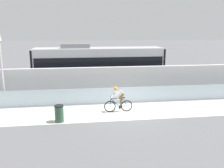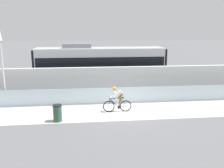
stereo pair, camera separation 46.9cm
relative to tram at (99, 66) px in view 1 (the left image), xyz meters
The scene contains 10 objects.
ground_plane 7.18m from the tram, 81.26° to the right, with size 200.00×200.00×0.00m, color slate.
bike_path_deck 7.18m from the tram, 81.26° to the right, with size 32.00×3.20×0.01m, color silver.
glass_parapet 5.28m from the tram, 78.11° to the right, with size 32.00×0.05×1.10m, color silver.
concrete_barrier_wall 3.45m from the tram, 71.79° to the right, with size 32.00×0.36×2.26m, color silver.
tram_rail_near 2.28m from the tram, 34.27° to the right, with size 32.00×0.08×0.01m, color #595654.
tram_rail_far 2.28m from the tram, 34.27° to the left, with size 32.00×0.08×0.01m, color #595654.
tram is the anchor object (origin of this frame).
cyclist_on_bike 6.97m from the tram, 84.95° to the right, with size 1.77×0.58×1.61m.
lamp_post_antenna 8.27m from the tram, 144.77° to the right, with size 0.28×0.28×5.20m.
trash_bin 8.72m from the tram, 109.70° to the right, with size 0.51×0.51×0.96m.
Camera 1 is at (-2.85, -14.36, 5.01)m, focal length 39.53 mm.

